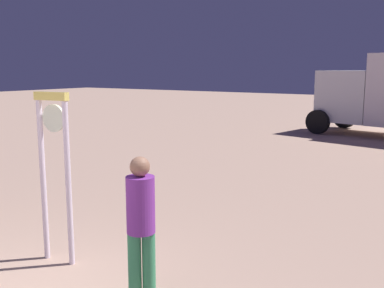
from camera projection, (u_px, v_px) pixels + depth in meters
standing_clock at (55, 161)px, 5.50m from camera, size 0.50×0.14×2.15m
person_near_clock at (141, 222)px, 4.60m from camera, size 0.30×0.30×1.55m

